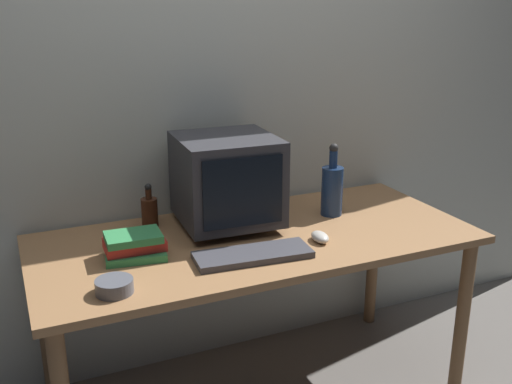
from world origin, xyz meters
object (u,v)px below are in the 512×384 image
(crt_monitor, at_px, (227,180))
(bottle_short, at_px, (149,211))
(book_stack, at_px, (135,246))
(cd_spindle, at_px, (114,286))
(computer_mouse, at_px, (320,237))
(keyboard, at_px, (253,255))
(bottle_tall, at_px, (332,189))

(crt_monitor, height_order, bottle_short, crt_monitor)
(crt_monitor, xyz_separation_m, book_stack, (-0.42, -0.16, -0.15))
(book_stack, distance_m, cd_spindle, 0.27)
(computer_mouse, height_order, cd_spindle, cd_spindle)
(bottle_short, distance_m, book_stack, 0.30)
(computer_mouse, bearing_deg, cd_spindle, -165.32)
(keyboard, height_order, bottle_tall, bottle_tall)
(crt_monitor, relative_size, computer_mouse, 4.04)
(computer_mouse, bearing_deg, keyboard, -165.64)
(bottle_tall, distance_m, bottle_short, 0.77)
(bottle_short, bearing_deg, book_stack, -114.37)
(crt_monitor, distance_m, book_stack, 0.47)
(bottle_tall, relative_size, book_stack, 1.35)
(book_stack, bearing_deg, crt_monitor, 20.64)
(book_stack, bearing_deg, cd_spindle, -116.57)
(bottle_short, bearing_deg, computer_mouse, -37.16)
(bottle_short, relative_size, cd_spindle, 1.51)
(keyboard, height_order, bottle_short, bottle_short)
(bottle_tall, xyz_separation_m, cd_spindle, (-0.99, -0.34, -0.09))
(crt_monitor, bearing_deg, keyboard, -95.61)
(crt_monitor, bearing_deg, bottle_short, 157.57)
(crt_monitor, relative_size, keyboard, 0.96)
(book_stack, relative_size, cd_spindle, 1.92)
(computer_mouse, relative_size, bottle_short, 0.55)
(bottle_tall, distance_m, book_stack, 0.88)
(computer_mouse, bearing_deg, bottle_short, 150.34)
(computer_mouse, distance_m, cd_spindle, 0.80)
(crt_monitor, relative_size, cd_spindle, 3.37)
(bottle_tall, bearing_deg, cd_spindle, -161.02)
(keyboard, bearing_deg, crt_monitor, 89.31)
(bottle_tall, bearing_deg, keyboard, -150.49)
(bottle_short, bearing_deg, cd_spindle, -115.41)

